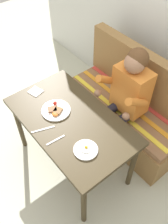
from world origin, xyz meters
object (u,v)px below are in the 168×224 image
at_px(couch, 127,110).
at_px(knife, 43,129).
at_px(napkin, 36,92).
at_px(fork, 56,140).
at_px(person, 126,94).
at_px(plate_breakfast, 56,110).
at_px(table, 71,125).
at_px(plate_eggs, 86,150).

relative_size(couch, knife, 7.20).
relative_size(napkin, fork, 0.72).
bearing_deg(napkin, knife, -24.30).
bearing_deg(couch, knife, -93.17).
height_order(couch, person, person).
distance_m(person, fork, 0.82).
bearing_deg(plate_breakfast, couch, 78.74).
distance_m(table, couch, 0.83).
height_order(person, knife, person).
xyz_separation_m(person, napkin, (-0.58, -0.64, -0.01)).
height_order(plate_breakfast, knife, plate_breakfast).
height_order(person, plate_eggs, person).
bearing_deg(couch, person, -62.70).
bearing_deg(plate_breakfast, plate_eggs, -6.36).
bearing_deg(person, plate_breakfast, -111.60).
xyz_separation_m(person, plate_eggs, (0.24, -0.69, -0.00)).
xyz_separation_m(table, napkin, (-0.49, -0.05, 0.09)).
height_order(plate_breakfast, fork, plate_breakfast).
distance_m(table, knife, 0.27).
bearing_deg(fork, table, 118.35).
xyz_separation_m(person, fork, (0.01, -0.82, -0.01)).
height_order(table, plate_breakfast, plate_breakfast).
distance_m(couch, napkin, 1.04).
bearing_deg(person, fork, -89.19).
distance_m(table, napkin, 0.50).
bearing_deg(person, knife, -99.89).
xyz_separation_m(plate_eggs, fork, (-0.23, -0.13, -0.01)).
bearing_deg(plate_eggs, couch, 110.94).
distance_m(plate_eggs, knife, 0.42).
relative_size(person, plate_eggs, 6.18).
height_order(couch, fork, couch).
bearing_deg(napkin, fork, -16.60).
bearing_deg(napkin, plate_eggs, -3.27).
relative_size(plate_breakfast, plate_eggs, 1.33).
distance_m(person, plate_breakfast, 0.68).
xyz_separation_m(person, knife, (-0.15, -0.84, -0.01)).
bearing_deg(table, knife, -102.63).
bearing_deg(person, napkin, -132.19).
bearing_deg(couch, plate_breakfast, -101.26).
distance_m(plate_breakfast, plate_eggs, 0.50).
bearing_deg(plate_eggs, fork, -150.39).
height_order(couch, plate_eggs, couch).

